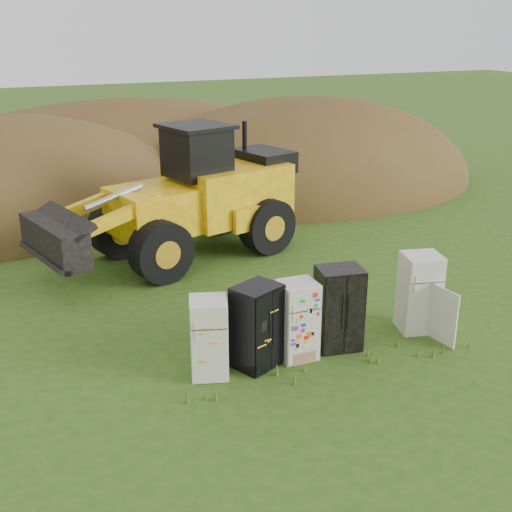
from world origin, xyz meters
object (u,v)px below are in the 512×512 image
(fridge_open_door, at_px, (419,292))
(wheel_loader, at_px, (170,196))
(fridge_black_side, at_px, (257,326))
(fridge_sticker, at_px, (297,320))
(fridge_dark_mid, at_px, (339,308))
(fridge_leftmost, at_px, (209,338))

(fridge_open_door, xyz_separation_m, wheel_loader, (-3.53, 6.25, 0.97))
(fridge_black_side, distance_m, fridge_open_door, 3.76)
(fridge_sticker, relative_size, fridge_dark_mid, 0.93)
(fridge_sticker, xyz_separation_m, fridge_open_door, (2.92, 0.03, 0.06))
(fridge_leftmost, distance_m, wheel_loader, 6.42)
(fridge_leftmost, relative_size, fridge_black_side, 0.94)
(fridge_black_side, bearing_deg, fridge_sticker, -25.72)
(fridge_sticker, bearing_deg, fridge_black_side, -179.55)
(fridge_leftmost, relative_size, fridge_open_door, 0.91)
(fridge_dark_mid, relative_size, fridge_open_door, 1.00)
(fridge_dark_mid, distance_m, wheel_loader, 6.50)
(fridge_dark_mid, height_order, fridge_open_door, fridge_dark_mid)
(fridge_leftmost, height_order, fridge_dark_mid, fridge_dark_mid)
(wheel_loader, bearing_deg, fridge_leftmost, -115.37)
(fridge_sticker, xyz_separation_m, wheel_loader, (-0.61, 6.28, 1.03))
(fridge_leftmost, relative_size, wheel_loader, 0.20)
(fridge_dark_mid, bearing_deg, fridge_leftmost, -169.40)
(fridge_sticker, distance_m, wheel_loader, 6.39)
(fridge_leftmost, bearing_deg, wheel_loader, 97.51)
(fridge_black_side, bearing_deg, fridge_open_door, -23.86)
(fridge_open_door, distance_m, wheel_loader, 7.24)
(fridge_leftmost, distance_m, fridge_dark_mid, 2.75)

